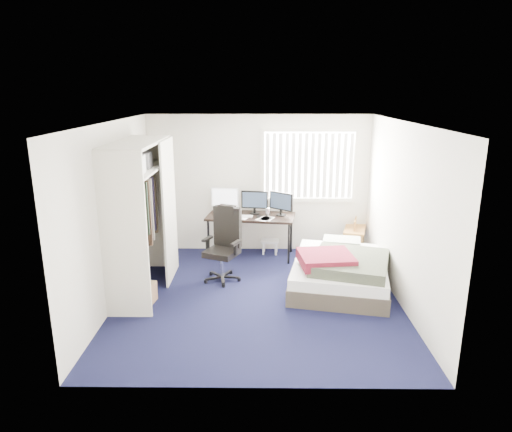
{
  "coord_description": "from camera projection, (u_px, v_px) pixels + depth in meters",
  "views": [
    {
      "loc": [
        0.04,
        -6.08,
        2.91
      ],
      "look_at": [
        -0.03,
        0.4,
        1.11
      ],
      "focal_mm": 32.0,
      "sensor_mm": 36.0,
      "label": 1
    }
  ],
  "objects": [
    {
      "name": "footstool",
      "position": [
        270.0,
        243.0,
        8.36
      ],
      "size": [
        0.34,
        0.28,
        0.26
      ],
      "color": "white",
      "rests_on": "ground"
    },
    {
      "name": "closet",
      "position": [
        142.0,
        202.0,
        6.54
      ],
      "size": [
        0.64,
        1.84,
        2.22
      ],
      "color": "beige",
      "rests_on": "ground"
    },
    {
      "name": "office_chair",
      "position": [
        224.0,
        252.0,
        7.18
      ],
      "size": [
        0.73,
        0.73,
        1.18
      ],
      "color": "black",
      "rests_on": "ground"
    },
    {
      "name": "nightstand",
      "position": [
        355.0,
        231.0,
        8.28
      ],
      "size": [
        0.53,
        0.79,
        0.67
      ],
      "color": "brown",
      "rests_on": "ground"
    },
    {
      "name": "room_shell",
      "position": [
        258.0,
        196.0,
        6.23
      ],
      "size": [
        4.2,
        4.2,
        4.2
      ],
      "color": "silver",
      "rests_on": "ground"
    },
    {
      "name": "pine_box",
      "position": [
        141.0,
        293.0,
        6.45
      ],
      "size": [
        0.41,
        0.34,
        0.28
      ],
      "primitive_type": "cube",
      "rotation": [
        0.0,
        0.0,
        -0.16
      ],
      "color": "#AA7655",
      "rests_on": "ground"
    },
    {
      "name": "ground",
      "position": [
        258.0,
        297.0,
        6.63
      ],
      "size": [
        4.2,
        4.2,
        0.0
      ],
      "primitive_type": "plane",
      "color": "black",
      "rests_on": "ground"
    },
    {
      "name": "window_assembly",
      "position": [
        309.0,
        166.0,
        8.16
      ],
      "size": [
        1.72,
        0.09,
        1.32
      ],
      "color": "white",
      "rests_on": "ground"
    },
    {
      "name": "desk",
      "position": [
        251.0,
        214.0,
        8.11
      ],
      "size": [
        1.62,
        0.92,
        1.22
      ],
      "color": "black",
      "rests_on": "ground"
    },
    {
      "name": "bed",
      "position": [
        340.0,
        270.0,
        6.93
      ],
      "size": [
        1.74,
        2.1,
        0.62
      ],
      "color": "#3C352B",
      "rests_on": "ground"
    }
  ]
}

